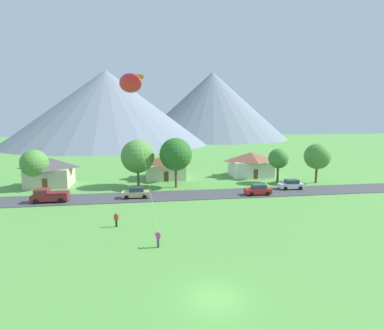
# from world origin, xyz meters

# --- Properties ---
(ground_plane) EXTENTS (400.00, 400.00, 0.00)m
(ground_plane) POSITION_xyz_m (0.00, 0.00, 0.00)
(ground_plane) COLOR #569942
(road_strip) EXTENTS (160.00, 6.42, 0.08)m
(road_strip) POSITION_xyz_m (0.00, 28.52, 0.04)
(road_strip) COLOR #424247
(road_strip) RESTS_ON ground
(mountain_far_west_ridge) EXTENTS (88.66, 88.66, 39.46)m
(mountain_far_west_ridge) POSITION_xyz_m (35.76, 163.31, 19.73)
(mountain_far_west_ridge) COLOR slate
(mountain_far_west_ridge) RESTS_ON ground
(mountain_west_ridge) EXTENTS (78.38, 78.38, 24.36)m
(mountain_west_ridge) POSITION_xyz_m (-32.98, 136.98, 12.18)
(mountain_west_ridge) COLOR gray
(mountain_west_ridge) RESTS_ON ground
(mountain_east_ridge) EXTENTS (93.36, 93.36, 34.41)m
(mountain_east_ridge) POSITION_xyz_m (-22.05, 130.61, 17.21)
(mountain_east_ridge) COLOR slate
(mountain_east_ridge) RESTS_ON ground
(house_leftmost) EXTENTS (8.91, 7.14, 5.16)m
(house_leftmost) POSITION_xyz_m (17.69, 42.93, 2.67)
(house_leftmost) COLOR silver
(house_leftmost) RESTS_ON ground
(house_left_center) EXTENTS (8.60, 7.85, 4.73)m
(house_left_center) POSITION_xyz_m (-0.67, 43.38, 2.45)
(house_left_center) COLOR beige
(house_left_center) RESTS_ON ground
(house_right_center) EXTENTS (8.05, 6.89, 5.25)m
(house_right_center) POSITION_xyz_m (-22.03, 39.23, 2.72)
(house_right_center) COLOR beige
(house_right_center) RESTS_ON ground
(tree_near_left) EXTENTS (3.83, 3.83, 6.64)m
(tree_near_left) POSITION_xyz_m (20.58, 35.57, 4.69)
(tree_near_left) COLOR brown
(tree_near_left) RESTS_ON ground
(tree_left_of_center) EXTENTS (5.83, 5.83, 8.94)m
(tree_left_of_center) POSITION_xyz_m (0.74, 34.50, 6.01)
(tree_left_of_center) COLOR brown
(tree_left_of_center) RESTS_ON ground
(tree_center) EXTENTS (6.06, 6.06, 8.54)m
(tree_center) POSITION_xyz_m (-6.00, 36.54, 5.50)
(tree_center) COLOR brown
(tree_center) RESTS_ON ground
(tree_right_of_center) EXTENTS (4.70, 4.70, 7.00)m
(tree_right_of_center) POSITION_xyz_m (-23.70, 36.68, 4.63)
(tree_right_of_center) COLOR #4C3823
(tree_right_of_center) RESTS_ON ground
(tree_near_right) EXTENTS (4.94, 4.94, 7.64)m
(tree_near_right) POSITION_xyz_m (27.85, 34.29, 5.15)
(tree_near_right) COLOR brown
(tree_near_right) RESTS_ON ground
(parked_car_tan_west_end) EXTENTS (4.22, 2.11, 1.68)m
(parked_car_tan_west_end) POSITION_xyz_m (-6.21, 28.00, 0.87)
(parked_car_tan_west_end) COLOR tan
(parked_car_tan_west_end) RESTS_ON road_strip
(parked_car_white_mid_west) EXTENTS (4.26, 2.20, 1.68)m
(parked_car_white_mid_west) POSITION_xyz_m (20.52, 29.88, 0.87)
(parked_car_white_mid_west) COLOR white
(parked_car_white_mid_west) RESTS_ON road_strip
(parked_car_red_mid_east) EXTENTS (4.21, 2.10, 1.68)m
(parked_car_red_mid_east) POSITION_xyz_m (13.39, 27.01, 0.87)
(parked_car_red_mid_east) COLOR red
(parked_car_red_mid_east) RESTS_ON road_strip
(pickup_truck_maroon_west_side) EXTENTS (5.23, 2.39, 1.99)m
(pickup_truck_maroon_west_side) POSITION_xyz_m (-18.84, 27.51, 1.06)
(pickup_truck_maroon_west_side) COLOR maroon
(pickup_truck_maroon_west_side) RESTS_ON road_strip
(kite_flyer_with_kite) EXTENTS (4.47, 7.88, 17.20)m
(kite_flyer_with_kite) POSITION_xyz_m (-5.93, 14.91, 15.94)
(kite_flyer_with_kite) COLOR #3D3D42
(kite_flyer_with_kite) RESTS_ON ground
(watcher_person) EXTENTS (0.56, 0.24, 1.68)m
(watcher_person) POSITION_xyz_m (-8.06, 15.46, 0.88)
(watcher_person) COLOR black
(watcher_person) RESTS_ON ground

